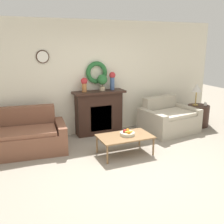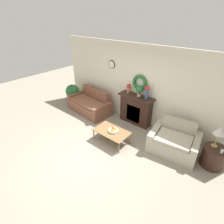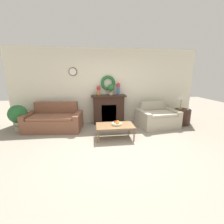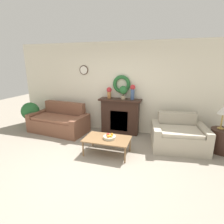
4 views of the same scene
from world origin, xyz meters
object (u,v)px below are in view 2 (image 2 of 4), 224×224
(potted_plant_on_mantel, at_px, (139,90))
(couch_left, at_px, (90,104))
(potted_plant_floor_by_couch, at_px, (73,92))
(vase_on_mantel_right, at_px, (147,91))
(loveseat_right, at_px, (174,141))
(fruit_bowl, at_px, (113,130))
(coffee_table, at_px, (112,132))
(fireplace, at_px, (136,109))
(mug, at_px, (222,151))
(table_lamp, at_px, (219,131))
(vase_on_mantel_left, at_px, (129,88))
(side_table_by_loveseat, at_px, (213,157))

(potted_plant_on_mantel, bearing_deg, couch_left, -167.85)
(potted_plant_floor_by_couch, bearing_deg, vase_on_mantel_right, 6.70)
(loveseat_right, xyz_separation_m, fruit_bowl, (-1.57, -0.83, 0.12))
(couch_left, xyz_separation_m, coffee_table, (1.90, -0.94, 0.05))
(vase_on_mantel_right, relative_size, potted_plant_on_mantel, 1.11)
(coffee_table, bearing_deg, fruit_bowl, 10.33)
(loveseat_right, bearing_deg, couch_left, 170.43)
(fireplace, relative_size, fruit_bowl, 4.25)
(potted_plant_on_mantel, bearing_deg, mug, -11.43)
(fireplace, height_order, table_lamp, table_lamp)
(vase_on_mantel_left, bearing_deg, table_lamp, -7.94)
(loveseat_right, bearing_deg, potted_plant_floor_by_couch, 170.23)
(side_table_by_loveseat, xyz_separation_m, potted_plant_on_mantel, (-2.58, 0.45, 1.04))
(fruit_bowl, height_order, side_table_by_loveseat, side_table_by_loveseat)
(potted_plant_on_mantel, bearing_deg, table_lamp, -8.87)
(vase_on_mantel_left, distance_m, potted_plant_on_mantel, 0.45)
(couch_left, xyz_separation_m, potted_plant_on_mantel, (1.95, 0.42, 1.01))
(potted_plant_floor_by_couch, bearing_deg, table_lamp, -0.21)
(couch_left, distance_m, vase_on_mantel_right, 2.48)
(mug, bearing_deg, coffee_table, -163.55)
(vase_on_mantel_right, height_order, potted_plant_floor_by_couch, vase_on_mantel_right)
(table_lamp, xyz_separation_m, vase_on_mantel_left, (-2.95, 0.41, 0.25))
(couch_left, distance_m, side_table_by_loveseat, 4.53)
(table_lamp, relative_size, mug, 6.36)
(vase_on_mantel_right, bearing_deg, side_table_by_loveseat, -11.44)
(fireplace, distance_m, mug, 2.86)
(fireplace, bearing_deg, table_lamp, -8.88)
(couch_left, height_order, fruit_bowl, couch_left)
(mug, relative_size, vase_on_mantel_right, 0.21)
(mug, xyz_separation_m, potted_plant_on_mantel, (-2.71, 0.55, 0.71))
(table_lamp, distance_m, vase_on_mantel_right, 2.30)
(loveseat_right, relative_size, vase_on_mantel_left, 4.28)
(table_lamp, relative_size, vase_on_mantel_left, 1.74)
(vase_on_mantel_left, relative_size, vase_on_mantel_right, 0.77)
(vase_on_mantel_right, bearing_deg, table_lamp, -10.40)
(side_table_by_loveseat, relative_size, vase_on_mantel_left, 1.70)
(coffee_table, xyz_separation_m, potted_plant_floor_by_couch, (-3.02, 0.99, 0.17))
(couch_left, bearing_deg, vase_on_mantel_left, 22.27)
(coffee_table, distance_m, vase_on_mantel_right, 1.72)
(table_lamp, distance_m, potted_plant_on_mantel, 2.56)
(loveseat_right, height_order, potted_plant_floor_by_couch, potted_plant_floor_by_couch)
(mug, bearing_deg, fireplace, 168.64)
(couch_left, xyz_separation_m, table_lamp, (4.46, 0.03, 0.71))
(loveseat_right, xyz_separation_m, vase_on_mantel_left, (-2.01, 0.54, 0.95))
(fruit_bowl, xyz_separation_m, table_lamp, (2.51, 0.96, 0.58))
(coffee_table, distance_m, fruit_bowl, 0.09)
(vase_on_mantel_right, bearing_deg, loveseat_right, -22.66)
(side_table_by_loveseat, height_order, vase_on_mantel_left, vase_on_mantel_left)
(coffee_table, bearing_deg, potted_plant_on_mantel, 87.77)
(side_table_by_loveseat, height_order, vase_on_mantel_right, vase_on_mantel_right)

